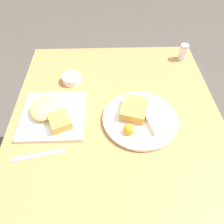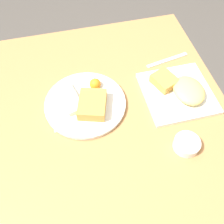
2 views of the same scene
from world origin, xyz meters
The scene contains 8 objects.
ground_plane centered at (0.00, 0.00, 0.00)m, with size 8.00×8.00×0.00m, color #4C4742.
dining_table centered at (0.00, 0.00, 0.66)m, with size 0.99×0.87×0.75m.
menu_card centered at (0.04, 0.10, 0.75)m, with size 0.18×0.24×0.00m.
plate_square_near centered at (0.01, -0.27, 0.77)m, with size 0.26×0.26×0.06m.
plate_oval_far centered at (0.04, 0.09, 0.77)m, with size 0.30×0.30×0.05m.
sauce_ramekin centered at (-0.21, -0.20, 0.77)m, with size 0.09×0.09×0.03m.
salt_shaker centered at (-0.38, 0.37, 0.79)m, with size 0.04×0.04×0.08m.
butter_knife centered at (0.20, -0.29, 0.75)m, with size 0.05×0.19×0.00m.
Camera 1 is at (0.61, -0.04, 1.44)m, focal length 35.00 mm.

